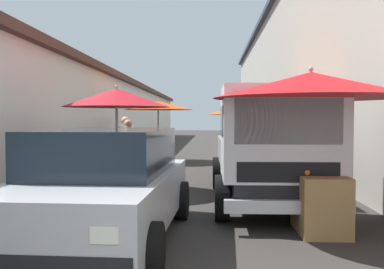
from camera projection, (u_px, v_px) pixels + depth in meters
name	position (u px, v px, depth m)	size (l,w,h in m)	color
ground	(194.00, 164.00, 14.91)	(90.00, 90.00, 0.00)	#33302D
building_left_whitewash	(26.00, 114.00, 17.42)	(49.80, 7.50, 3.56)	silver
building_right_concrete	(373.00, 68.00, 16.70)	(49.80, 7.50, 7.11)	#A39E93
fruit_stall_near_right	(264.00, 110.00, 13.30)	(2.71, 2.71, 2.36)	#9E9EA3
fruit_stall_mid_lane	(158.00, 114.00, 15.80)	(2.56, 2.56, 2.32)	#9E9EA3
fruit_stall_near_left	(118.00, 109.00, 9.22)	(2.33, 2.33, 2.32)	#9E9EA3
fruit_stall_far_right	(264.00, 115.00, 10.37)	(2.80, 2.80, 2.17)	#9E9EA3
fruit_stall_far_left	(312.00, 104.00, 5.94)	(2.73, 2.73, 2.32)	#9E9EA3
hatchback_car	(104.00, 185.00, 5.52)	(3.97, 2.04, 1.45)	#ADAFB5
delivery_truck	(272.00, 151.00, 7.25)	(4.93, 2.00, 2.08)	black
vendor_by_crates	(125.00, 142.00, 11.45)	(0.38, 0.60, 1.65)	navy
vendor_in_shade	(128.00, 147.00, 10.63)	(0.44, 0.50, 1.57)	#232328
parked_scooter	(116.00, 152.00, 14.81)	(1.69, 0.41, 1.14)	black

